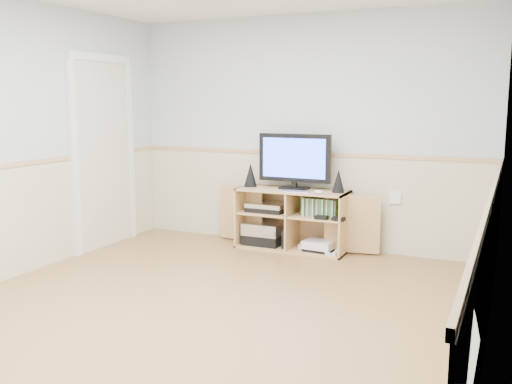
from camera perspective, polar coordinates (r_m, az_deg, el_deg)
room at (r=4.34m, az=-5.37°, el=4.20°), size 4.04×4.54×2.54m
media_cabinet at (r=6.19m, az=3.82°, el=-2.61°), size 1.85×0.45×0.65m
monitor at (r=6.09m, az=3.86°, el=3.27°), size 0.80×0.18×0.59m
speaker_left at (r=6.28m, az=-0.55°, el=1.73°), size 0.14×0.14×0.26m
speaker_right at (r=5.93m, az=8.25°, el=1.10°), size 0.13×0.13×0.24m
keyboard at (r=5.92m, az=4.01°, el=0.05°), size 0.29×0.14×0.01m
mouse at (r=5.84m, az=6.29°, el=0.00°), size 0.10×0.08×0.04m
av_components at (r=6.28m, az=0.91°, el=-3.48°), size 0.51×0.31×0.47m
game_consoles at (r=6.09m, az=6.27°, el=-5.37°), size 0.45×0.30×0.11m
game_cases at (r=5.99m, az=6.42°, el=-1.55°), size 0.38×0.14×0.19m
wall_outlet at (r=6.03m, az=13.75°, el=-0.56°), size 0.12×0.03×0.12m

